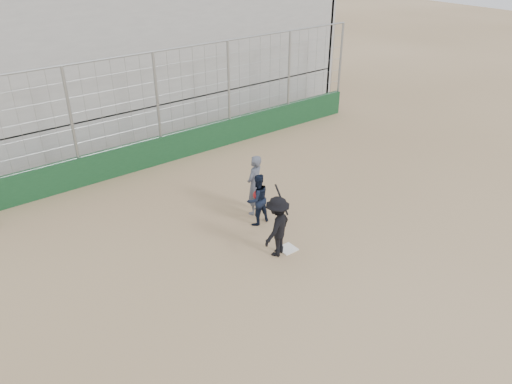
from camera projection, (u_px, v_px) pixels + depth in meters
ground at (288, 249)px, 13.42m from camera, size 90.00×90.00×0.00m
home_plate at (288, 249)px, 13.41m from camera, size 0.44×0.44×0.02m
backstop at (161, 138)px, 17.85m from camera, size 18.10×0.25×4.04m
bleachers at (99, 57)px, 20.37m from camera, size 20.25×6.70×6.98m
batter_at_plate at (277, 227)px, 12.85m from camera, size 1.25×1.01×1.84m
catcher_crouched at (258, 207)px, 14.32m from camera, size 0.80×0.64×1.08m
umpire at (255, 188)px, 14.73m from camera, size 0.81×0.69×1.68m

